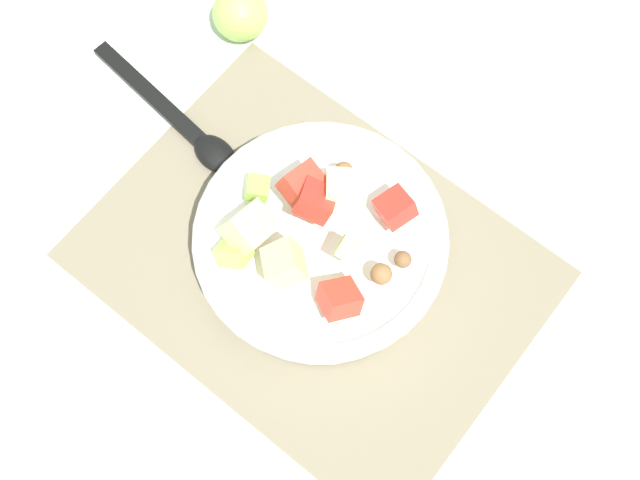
{
  "coord_description": "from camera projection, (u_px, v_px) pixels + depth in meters",
  "views": [
    {
      "loc": [
        -0.18,
        0.21,
        0.82
      ],
      "look_at": [
        0.0,
        -0.01,
        0.05
      ],
      "focal_mm": 46.29,
      "sensor_mm": 36.0,
      "label": 1
    }
  ],
  "objects": [
    {
      "name": "whole_apple",
      "position": [
        240.0,
        13.0,
        0.94
      ],
      "size": [
        0.06,
        0.06,
        0.08
      ],
      "color": "#9EC656",
      "rests_on": "ground_plane"
    },
    {
      "name": "placemat",
      "position": [
        313.0,
        263.0,
        0.86
      ],
      "size": [
        0.45,
        0.34,
        0.01
      ],
      "primitive_type": "cube",
      "color": "#756B56",
      "rests_on": "ground_plane"
    },
    {
      "name": "salad_bowl",
      "position": [
        319.0,
        242.0,
        0.83
      ],
      "size": [
        0.26,
        0.26,
        0.12
      ],
      "color": "white",
      "rests_on": "placemat"
    },
    {
      "name": "serving_spoon",
      "position": [
        186.0,
        127.0,
        0.91
      ],
      "size": [
        0.23,
        0.05,
        0.01
      ],
      "color": "black",
      "rests_on": "placemat"
    },
    {
      "name": "ground_plane",
      "position": [
        313.0,
        264.0,
        0.87
      ],
      "size": [
        2.4,
        2.4,
        0.0
      ],
      "primitive_type": "plane",
      "color": "silver"
    }
  ]
}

